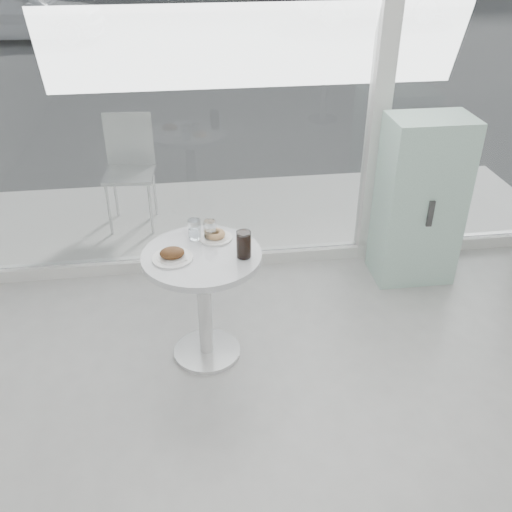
{
  "coord_description": "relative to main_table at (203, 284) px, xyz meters",
  "views": [
    {
      "loc": [
        -0.57,
        -1.02,
        2.52
      ],
      "look_at": [
        -0.2,
        1.7,
        0.85
      ],
      "focal_mm": 40.0,
      "sensor_mm": 36.0,
      "label": 1
    }
  ],
  "objects": [
    {
      "name": "storefront",
      "position": [
        0.57,
        1.1,
        1.16
      ],
      "size": [
        5.0,
        0.14,
        3.0
      ],
      "color": "silver",
      "rests_on": "ground"
    },
    {
      "name": "main_table",
      "position": [
        0.0,
        0.0,
        0.0
      ],
      "size": [
        0.72,
        0.72,
        0.77
      ],
      "color": "silver",
      "rests_on": "ground"
    },
    {
      "name": "patio_deck",
      "position": [
        0.5,
        1.9,
        -0.53
      ],
      "size": [
        5.6,
        1.6,
        0.05
      ],
      "primitive_type": "cube",
      "color": "beige",
      "rests_on": "ground"
    },
    {
      "name": "street",
      "position": [
        0.5,
        14.1,
        -0.55
      ],
      "size": [
        40.0,
        24.0,
        0.0
      ],
      "primitive_type": "cube",
      "color": "#3D3D3D",
      "rests_on": "ground"
    },
    {
      "name": "mint_cabinet",
      "position": [
        1.67,
        0.75,
        0.1
      ],
      "size": [
        0.6,
        0.42,
        1.29
      ],
      "rotation": [
        0.0,
        0.0,
        -0.0
      ],
      "color": "#96BFAE",
      "rests_on": "ground"
    },
    {
      "name": "patio_chair",
      "position": [
        -0.54,
        1.9,
        0.06
      ],
      "size": [
        0.45,
        0.45,
        0.98
      ],
      "rotation": [
        0.0,
        0.0,
        -0.08
      ],
      "color": "silver",
      "rests_on": "patio_deck"
    },
    {
      "name": "car_white",
      "position": [
        -3.46,
        11.13,
        0.09
      ],
      "size": [
        3.84,
        1.79,
        1.27
      ],
      "primitive_type": "imported",
      "rotation": [
        0.0,
        0.0,
        1.49
      ],
      "color": "white",
      "rests_on": "street"
    },
    {
      "name": "plate_fritter",
      "position": [
        -0.17,
        -0.03,
        0.25
      ],
      "size": [
        0.24,
        0.24,
        0.07
      ],
      "color": "white",
      "rests_on": "main_table"
    },
    {
      "name": "plate_donut",
      "position": [
        0.1,
        0.17,
        0.24
      ],
      "size": [
        0.21,
        0.21,
        0.05
      ],
      "color": "white",
      "rests_on": "main_table"
    },
    {
      "name": "water_tumbler_a",
      "position": [
        -0.03,
        0.19,
        0.28
      ],
      "size": [
        0.08,
        0.08,
        0.13
      ],
      "color": "white",
      "rests_on": "main_table"
    },
    {
      "name": "water_tumbler_b",
      "position": [
        0.06,
        0.17,
        0.28
      ],
      "size": [
        0.08,
        0.08,
        0.13
      ],
      "color": "white",
      "rests_on": "main_table"
    },
    {
      "name": "cola_glass",
      "position": [
        0.25,
        -0.07,
        0.3
      ],
      "size": [
        0.09,
        0.09,
        0.17
      ],
      "color": "white",
      "rests_on": "main_table"
    }
  ]
}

